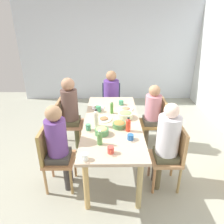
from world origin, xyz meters
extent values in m
plane|color=#999A89|center=(0.00, 0.00, 0.00)|extent=(6.99, 6.99, 0.00)
cube|color=silver|center=(-2.97, 0.00, 1.30)|extent=(0.12, 4.87, 2.60)
cube|color=#C4AA8D|center=(0.00, 0.00, 0.74)|extent=(2.02, 0.84, 0.04)
cylinder|color=tan|center=(-0.91, -0.32, 0.36)|extent=(0.07, 0.07, 0.72)
cylinder|color=tan|center=(0.91, -0.32, 0.36)|extent=(0.07, 0.07, 0.72)
cylinder|color=tan|center=(-0.91, 0.32, 0.36)|extent=(0.07, 0.07, 0.72)
cylinder|color=tan|center=(0.91, 0.32, 0.36)|extent=(0.07, 0.07, 0.72)
cube|color=#B38649|center=(-0.50, 0.72, 0.44)|extent=(0.40, 0.40, 0.04)
cylinder|color=tan|center=(-0.33, 0.89, 0.21)|extent=(0.04, 0.04, 0.43)
cylinder|color=#A38556|center=(-0.67, 0.89, 0.21)|extent=(0.04, 0.04, 0.43)
cylinder|color=tan|center=(-0.33, 0.55, 0.21)|extent=(0.04, 0.04, 0.43)
cylinder|color=#B47A48|center=(-0.67, 0.55, 0.21)|extent=(0.04, 0.04, 0.43)
cube|color=#A98450|center=(-0.50, 0.90, 0.68)|extent=(0.38, 0.04, 0.45)
cylinder|color=brown|center=(-0.42, 0.62, 0.23)|extent=(0.09, 0.09, 0.45)
cylinder|color=brown|center=(-0.58, 0.62, 0.23)|extent=(0.09, 0.09, 0.45)
cube|color=#535147|center=(-0.50, 0.72, 0.50)|extent=(0.30, 0.30, 0.10)
cylinder|color=pink|center=(-0.50, 0.72, 0.76)|extent=(0.28, 0.28, 0.43)
sphere|color=tan|center=(-0.50, 0.72, 1.07)|extent=(0.19, 0.19, 0.19)
cube|color=#AE774C|center=(0.50, -0.72, 0.44)|extent=(0.40, 0.40, 0.04)
cylinder|color=tan|center=(0.33, -0.89, 0.21)|extent=(0.04, 0.04, 0.43)
cylinder|color=tan|center=(0.67, -0.89, 0.21)|extent=(0.04, 0.04, 0.43)
cylinder|color=#B57F4D|center=(0.33, -0.55, 0.21)|extent=(0.04, 0.04, 0.43)
cylinder|color=#A3804B|center=(0.67, -0.55, 0.21)|extent=(0.04, 0.04, 0.43)
cube|color=#A68847|center=(0.50, -0.90, 0.68)|extent=(0.38, 0.04, 0.45)
cylinder|color=#43394A|center=(0.42, -0.62, 0.23)|extent=(0.09, 0.09, 0.45)
cylinder|color=#3E3B3B|center=(0.58, -0.62, 0.23)|extent=(0.09, 0.09, 0.45)
cube|color=#43413D|center=(0.50, -0.72, 0.50)|extent=(0.30, 0.30, 0.10)
cylinder|color=#683F91|center=(0.50, -0.72, 0.79)|extent=(0.27, 0.27, 0.49)
sphere|color=#AA805B|center=(0.50, -0.72, 1.13)|extent=(0.21, 0.21, 0.21)
cube|color=tan|center=(0.50, 0.72, 0.44)|extent=(0.40, 0.40, 0.04)
cylinder|color=#A58751|center=(0.67, 0.89, 0.21)|extent=(0.04, 0.04, 0.43)
cylinder|color=#AD7F50|center=(0.33, 0.89, 0.21)|extent=(0.04, 0.04, 0.43)
cylinder|color=#B0784C|center=(0.67, 0.55, 0.21)|extent=(0.04, 0.04, 0.43)
cylinder|color=#A6765B|center=(0.33, 0.55, 0.21)|extent=(0.04, 0.04, 0.43)
cube|color=tan|center=(0.50, 0.90, 0.68)|extent=(0.38, 0.04, 0.45)
cylinder|color=brown|center=(0.58, 0.62, 0.23)|extent=(0.09, 0.09, 0.45)
cylinder|color=#52473F|center=(0.42, 0.62, 0.23)|extent=(0.09, 0.09, 0.45)
cube|color=#4F4E38|center=(0.50, 0.72, 0.50)|extent=(0.30, 0.30, 0.10)
cylinder|color=silver|center=(0.50, 0.72, 0.81)|extent=(0.30, 0.30, 0.52)
sphere|color=beige|center=(0.50, 0.72, 1.16)|extent=(0.19, 0.19, 0.19)
cube|color=#344154|center=(-1.31, 0.00, 0.44)|extent=(0.40, 0.40, 0.04)
cylinder|color=#33354C|center=(-1.48, 0.17, 0.21)|extent=(0.04, 0.04, 0.43)
cylinder|color=#2C3C4F|center=(-1.48, -0.17, 0.21)|extent=(0.04, 0.04, 0.43)
cylinder|color=#34394B|center=(-1.14, 0.17, 0.21)|extent=(0.04, 0.04, 0.43)
cylinder|color=#27384E|center=(-1.14, -0.17, 0.21)|extent=(0.04, 0.04, 0.43)
cube|color=#323F54|center=(-1.49, 0.00, 0.68)|extent=(0.04, 0.38, 0.45)
cylinder|color=#333950|center=(-1.21, 0.08, 0.23)|extent=(0.09, 0.09, 0.45)
cylinder|color=#2C3746|center=(-1.21, -0.08, 0.23)|extent=(0.09, 0.09, 0.45)
cube|color=navy|center=(-1.31, 0.00, 0.50)|extent=(0.30, 0.30, 0.10)
cylinder|color=#5D3991|center=(-1.31, 0.00, 0.78)|extent=(0.31, 0.31, 0.46)
sphere|color=#A57753|center=(-1.31, 0.00, 1.10)|extent=(0.21, 0.21, 0.21)
cube|color=#AA7656|center=(-0.50, -0.72, 0.44)|extent=(0.40, 0.40, 0.04)
cylinder|color=tan|center=(-0.67, -0.89, 0.21)|extent=(0.04, 0.04, 0.43)
cylinder|color=tan|center=(-0.33, -0.89, 0.21)|extent=(0.04, 0.04, 0.43)
cylinder|color=tan|center=(-0.67, -0.55, 0.21)|extent=(0.04, 0.04, 0.43)
cylinder|color=tan|center=(-0.33, -0.55, 0.21)|extent=(0.04, 0.04, 0.43)
cube|color=tan|center=(-0.50, -0.90, 0.68)|extent=(0.38, 0.04, 0.45)
cylinder|color=#504E45|center=(-0.58, -0.62, 0.23)|extent=(0.09, 0.09, 0.45)
cylinder|color=#515335|center=(-0.42, -0.62, 0.23)|extent=(0.09, 0.09, 0.45)
cube|color=brown|center=(-0.50, -0.72, 0.50)|extent=(0.30, 0.30, 0.10)
cylinder|color=brown|center=(-0.50, -0.72, 0.82)|extent=(0.28, 0.28, 0.53)
sphere|color=#A6795C|center=(-0.50, -0.72, 1.18)|extent=(0.22, 0.22, 0.22)
cylinder|color=white|center=(-0.04, -0.12, 0.77)|extent=(0.24, 0.24, 0.01)
ellipsoid|color=#9C6842|center=(-0.04, -0.12, 0.79)|extent=(0.13, 0.13, 0.02)
cylinder|color=white|center=(-0.48, -0.24, 0.77)|extent=(0.21, 0.21, 0.01)
ellipsoid|color=olive|center=(-0.48, -0.24, 0.79)|extent=(0.11, 0.11, 0.02)
cylinder|color=white|center=(-0.42, 0.24, 0.77)|extent=(0.24, 0.24, 0.01)
ellipsoid|color=#D6805B|center=(-0.42, 0.24, 0.79)|extent=(0.13, 0.13, 0.02)
cylinder|color=#46814B|center=(0.38, -0.14, 0.80)|extent=(0.19, 0.19, 0.08)
ellipsoid|color=tan|center=(0.38, -0.14, 0.84)|extent=(0.15, 0.15, 0.04)
cylinder|color=#4C7D48|center=(0.20, 0.10, 0.80)|extent=(0.19, 0.19, 0.07)
ellipsoid|color=#A97838|center=(0.20, 0.10, 0.83)|extent=(0.15, 0.15, 0.04)
cylinder|color=beige|center=(-0.11, 0.21, 0.80)|extent=(0.24, 0.24, 0.08)
ellipsoid|color=#88AF61|center=(-0.11, 0.21, 0.84)|extent=(0.19, 0.19, 0.04)
cylinder|color=#CB453C|center=(0.80, -0.02, 0.80)|extent=(0.08, 0.08, 0.08)
torus|color=#C54F33|center=(0.85, -0.02, 0.80)|extent=(0.05, 0.01, 0.05)
cylinder|color=white|center=(0.92, -0.31, 0.80)|extent=(0.08, 0.08, 0.07)
torus|color=white|center=(0.97, -0.31, 0.80)|extent=(0.05, 0.01, 0.05)
cylinder|color=#3E8B5E|center=(-0.35, -0.22, 0.81)|extent=(0.09, 0.09, 0.09)
torus|color=#448B64|center=(-0.29, -0.22, 0.81)|extent=(0.05, 0.01, 0.05)
cylinder|color=#429068|center=(-0.63, 0.17, 0.80)|extent=(0.09, 0.09, 0.08)
torus|color=#448D5B|center=(-0.58, 0.17, 0.80)|extent=(0.05, 0.01, 0.05)
cylinder|color=#4D9369|center=(0.27, -0.33, 0.81)|extent=(0.07, 0.07, 0.09)
torus|color=#478765|center=(0.32, -0.33, 0.81)|extent=(0.05, 0.01, 0.05)
cylinder|color=#2960A2|center=(0.52, 0.23, 0.80)|extent=(0.08, 0.08, 0.07)
torus|color=#2A5695|center=(0.57, 0.23, 0.80)|extent=(0.05, 0.01, 0.05)
cylinder|color=red|center=(0.30, 0.22, 0.84)|extent=(0.07, 0.07, 0.16)
cone|color=red|center=(0.30, 0.22, 0.94)|extent=(0.06, 0.06, 0.03)
cylinder|color=black|center=(0.30, 0.22, 0.96)|extent=(0.03, 0.03, 0.01)
cylinder|color=#4A8441|center=(0.62, -0.16, 0.84)|extent=(0.06, 0.06, 0.15)
cone|color=#4D793F|center=(0.62, -0.16, 0.93)|extent=(0.06, 0.06, 0.03)
cylinder|color=white|center=(0.62, -0.16, 0.95)|extent=(0.03, 0.03, 0.01)
cylinder|color=#478835|center=(-0.28, 0.00, 0.85)|extent=(0.05, 0.05, 0.17)
cone|color=#49823E|center=(-0.28, 0.00, 0.95)|extent=(0.05, 0.05, 0.03)
cylinder|color=silver|center=(-0.28, 0.00, 0.97)|extent=(0.03, 0.03, 0.01)
cylinder|color=beige|center=(0.15, -0.23, 0.87)|extent=(0.07, 0.07, 0.22)
cone|color=#EEDDC7|center=(0.15, -0.23, 1.00)|extent=(0.06, 0.06, 0.03)
cylinder|color=black|center=(0.15, -0.23, 1.02)|extent=(0.03, 0.03, 0.01)
camera|label=1|loc=(2.81, -0.03, 2.22)|focal=33.62mm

